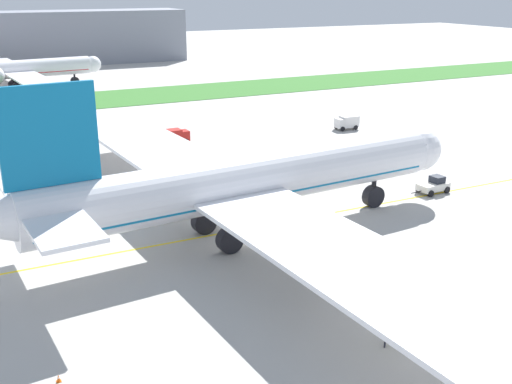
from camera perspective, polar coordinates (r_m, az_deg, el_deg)
The scene contains 12 objects.
ground_plane at distance 66.54m, azimuth -1.99°, elevation -5.06°, with size 600.00×600.00×0.00m, color #ADAAA5.
apron_taxi_line at distance 69.87m, azimuth -3.33°, elevation -3.88°, with size 280.00×0.36×0.01m, color yellow.
grass_median_strip at distance 155.26m, azimuth -16.79°, elevation 8.04°, with size 320.00×24.00×0.10m, color #38722D.
airliner_foreground at distance 66.72m, azimuth -1.50°, elevation 0.84°, with size 58.73×93.80×18.65m.
pushback_tug at distance 86.41m, azimuth 16.19°, elevation 0.61°, with size 6.24×2.87×2.26m.
ground_crew_wingwalker_port at distance 49.87m, azimuth 11.94°, elevation -12.91°, with size 0.49×0.49×1.69m.
traffic_cone_near_nose at distance 47.72m, azimuth -17.88°, elevation -16.14°, with size 0.36×0.36×0.58m.
service_truck_baggage_loader at distance 121.03m, azimuth 8.43°, elevation 6.45°, with size 4.49×2.73×2.63m.
service_truck_fuel_bowser at distance 109.55m, azimuth -7.73°, elevation 5.18°, with size 5.69×2.82×2.58m.
service_truck_catering_van at distance 104.50m, azimuth -22.66°, elevation 3.22°, with size 6.43×4.19×2.50m.
parked_airliner_far_centre at distance 177.69m, azimuth -20.98°, elevation 10.57°, with size 43.42×68.33×15.38m.
terminal_building at distance 229.99m, azimuth -21.00°, elevation 13.13°, with size 112.15×20.00×18.00m, color gray.
Camera 1 is at (-24.80, -55.59, 26.89)m, focal length 43.06 mm.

